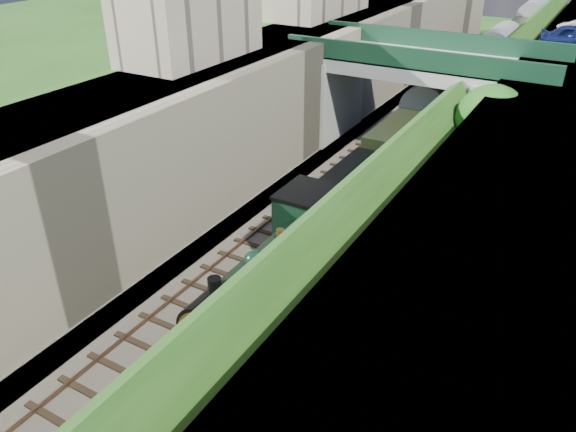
{
  "coord_description": "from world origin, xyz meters",
  "views": [
    {
      "loc": [
        10.42,
        -10.16,
        14.23
      ],
      "look_at": [
        0.0,
        7.97,
        2.67
      ],
      "focal_mm": 35.0,
      "sensor_mm": 36.0,
      "label": 1
    }
  ],
  "objects_px": {
    "tender": "(356,202)",
    "locomotive": "(279,272)",
    "road_bridge": "(429,92)",
    "tree": "(493,122)"
  },
  "relations": [
    {
      "from": "tender",
      "to": "locomotive",
      "type": "bearing_deg",
      "value": -90.0
    },
    {
      "from": "tree",
      "to": "tender",
      "type": "bearing_deg",
      "value": -127.9
    },
    {
      "from": "tree",
      "to": "tender",
      "type": "height_order",
      "value": "tree"
    },
    {
      "from": "tree",
      "to": "tender",
      "type": "relative_size",
      "value": 1.1
    },
    {
      "from": "road_bridge",
      "to": "tender",
      "type": "relative_size",
      "value": 2.67
    },
    {
      "from": "tree",
      "to": "road_bridge",
      "type": "bearing_deg",
      "value": 132.46
    },
    {
      "from": "locomotive",
      "to": "road_bridge",
      "type": "bearing_deg",
      "value": 90.78
    },
    {
      "from": "tree",
      "to": "locomotive",
      "type": "relative_size",
      "value": 0.65
    },
    {
      "from": "locomotive",
      "to": "tender",
      "type": "relative_size",
      "value": 1.7
    },
    {
      "from": "tree",
      "to": "locomotive",
      "type": "bearing_deg",
      "value": -109.36
    }
  ]
}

